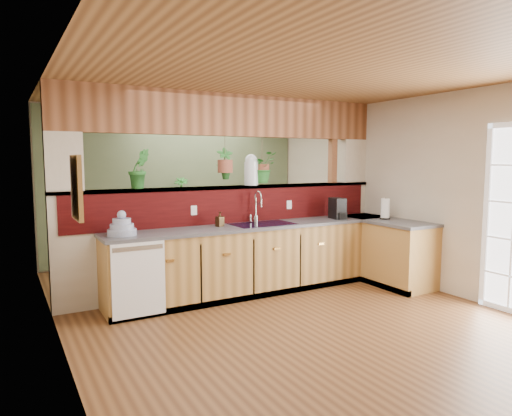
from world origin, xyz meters
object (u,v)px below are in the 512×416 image
faucet (257,205)px  dish_stack (122,228)px  coffee_maker (338,209)px  shelving_console (163,233)px  soap_dispenser (220,219)px  glass_jar (251,170)px  paper_towel (385,209)px

faucet → dish_stack: 1.84m
coffee_maker → shelving_console: (-1.83, 2.34, -0.54)m
soap_dispenser → glass_jar: 0.92m
paper_towel → shelving_console: (-2.38, 2.70, -0.54)m
dish_stack → glass_jar: (1.86, 0.38, 0.62)m
soap_dispenser → coffee_maker: coffee_maker is taller
soap_dispenser → paper_towel: paper_towel is taller
glass_jar → shelving_console: (-0.66, 1.90, -1.10)m
dish_stack → glass_jar: size_ratio=0.75×
soap_dispenser → shelving_console: 2.25m
glass_jar → soap_dispenser: bearing=-154.2°
dish_stack → soap_dispenser: 1.24m
faucet → paper_towel: faucet is taller
paper_towel → glass_jar: 1.99m
paper_towel → shelving_console: bearing=131.4°
dish_stack → faucet: bearing=5.1°
paper_towel → shelving_console: 3.65m
faucet → shelving_console: size_ratio=0.29×
paper_towel → glass_jar: bearing=155.0°
shelving_console → faucet: bearing=-73.5°
dish_stack → shelving_console: (1.20, 2.28, -0.49)m
dish_stack → paper_towel: paper_towel is taller
shelving_console → coffee_maker: bearing=-52.0°
shelving_console → soap_dispenser: bearing=-89.0°
paper_towel → glass_jar: (-1.73, 0.80, 0.56)m
dish_stack → coffee_maker: coffee_maker is taller
shelving_console → dish_stack: bearing=-117.8°
coffee_maker → glass_jar: bearing=170.0°
faucet → soap_dispenser: bearing=-171.9°
soap_dispenser → coffee_maker: bearing=-4.5°
soap_dispenser → glass_jar: (0.62, 0.30, 0.61)m
soap_dispenser → glass_jar: bearing=25.8°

